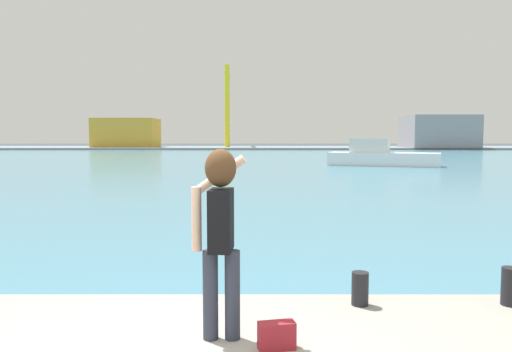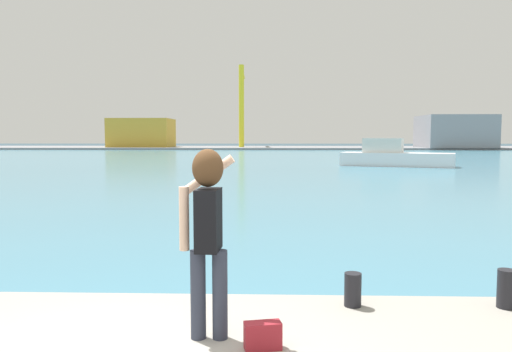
% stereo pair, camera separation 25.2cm
% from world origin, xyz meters
% --- Properties ---
extents(ground_plane, '(220.00, 220.00, 0.00)m').
position_xyz_m(ground_plane, '(0.00, 50.00, 0.00)').
color(ground_plane, '#334751').
extents(harbor_water, '(140.00, 100.00, 0.02)m').
position_xyz_m(harbor_water, '(0.00, 52.00, 0.01)').
color(harbor_water, teal).
rests_on(harbor_water, ground_plane).
extents(far_shore_dock, '(140.00, 20.00, 0.36)m').
position_xyz_m(far_shore_dock, '(0.00, 92.00, 0.18)').
color(far_shore_dock, gray).
rests_on(far_shore_dock, ground_plane).
extents(person_photographer, '(0.53, 0.55, 1.74)m').
position_xyz_m(person_photographer, '(0.42, 0.74, 1.57)').
color(person_photographer, '#2D3342').
rests_on(person_photographer, quay_promenade).
extents(handbag, '(0.34, 0.21, 0.24)m').
position_xyz_m(handbag, '(0.92, 0.52, 0.63)').
color(handbag, maroon).
rests_on(handbag, quay_promenade).
extents(harbor_bollard, '(0.19, 0.19, 0.37)m').
position_xyz_m(harbor_bollard, '(1.88, 1.64, 0.69)').
color(harbor_bollard, black).
rests_on(harbor_bollard, quay_promenade).
extents(harbor_bollard_2, '(0.19, 0.19, 0.42)m').
position_xyz_m(harbor_bollard_2, '(3.53, 1.64, 0.72)').
color(harbor_bollard_2, black).
rests_on(harbor_bollard_2, quay_promenade).
extents(boat_moored, '(8.89, 5.34, 2.21)m').
position_xyz_m(boat_moored, '(10.67, 35.52, 0.79)').
color(boat_moored, white).
rests_on(boat_moored, harbor_water).
extents(warehouse_left, '(11.43, 8.86, 5.40)m').
position_xyz_m(warehouse_left, '(-23.94, 90.19, 3.06)').
color(warehouse_left, gold).
rests_on(warehouse_left, far_shore_dock).
extents(warehouse_right, '(11.94, 10.42, 5.81)m').
position_xyz_m(warehouse_right, '(34.31, 86.96, 3.27)').
color(warehouse_right, gray).
rests_on(warehouse_right, far_shore_dock).
extents(port_crane, '(1.28, 14.47, 15.46)m').
position_xyz_m(port_crane, '(-4.78, 91.92, 10.22)').
color(port_crane, yellow).
rests_on(port_crane, far_shore_dock).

